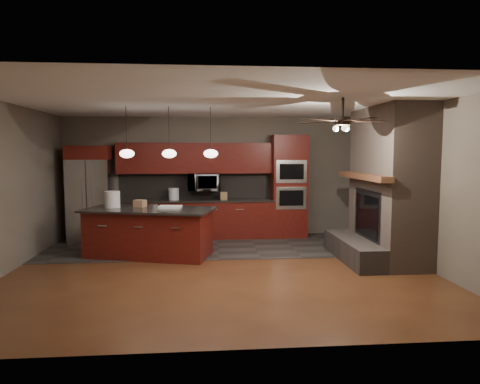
{
  "coord_description": "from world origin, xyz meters",
  "views": [
    {
      "loc": [
        -0.29,
        -7.12,
        1.98
      ],
      "look_at": [
        0.38,
        0.6,
        1.26
      ],
      "focal_mm": 32.0,
      "sensor_mm": 36.0,
      "label": 1
    }
  ],
  "objects": [
    {
      "name": "ground",
      "position": [
        0.0,
        0.0,
        0.0
      ],
      "size": [
        7.0,
        7.0,
        0.0
      ],
      "primitive_type": "plane",
      "color": "brown",
      "rests_on": "ground"
    },
    {
      "name": "ceiling",
      "position": [
        0.0,
        0.0,
        2.8
      ],
      "size": [
        7.0,
        6.0,
        0.02
      ],
      "primitive_type": "cube",
      "color": "white",
      "rests_on": "back_wall"
    },
    {
      "name": "back_wall",
      "position": [
        0.0,
        3.0,
        1.4
      ],
      "size": [
        7.0,
        0.02,
        2.8
      ],
      "primitive_type": "cube",
      "color": "#6D6557",
      "rests_on": "ground"
    },
    {
      "name": "right_wall",
      "position": [
        3.5,
        0.0,
        1.4
      ],
      "size": [
        0.02,
        6.0,
        2.8
      ],
      "primitive_type": "cube",
      "color": "#6D6557",
      "rests_on": "ground"
    },
    {
      "name": "left_wall",
      "position": [
        -3.5,
        0.0,
        1.4
      ],
      "size": [
        0.02,
        6.0,
        2.8
      ],
      "primitive_type": "cube",
      "color": "#6D6557",
      "rests_on": "ground"
    },
    {
      "name": "slate_tile_patch",
      "position": [
        0.0,
        1.8,
        0.01
      ],
      "size": [
        7.0,
        2.4,
        0.01
      ],
      "primitive_type": "cube",
      "color": "#363330",
      "rests_on": "ground"
    },
    {
      "name": "fireplace_column",
      "position": [
        3.04,
        0.4,
        1.3
      ],
      "size": [
        1.3,
        2.1,
        2.8
      ],
      "color": "#725E51",
      "rests_on": "ground"
    },
    {
      "name": "back_cabinetry",
      "position": [
        -0.48,
        2.74,
        0.89
      ],
      "size": [
        3.59,
        0.64,
        2.2
      ],
      "color": "maroon",
      "rests_on": "ground"
    },
    {
      "name": "oven_tower",
      "position": [
        1.7,
        2.69,
        1.19
      ],
      "size": [
        0.8,
        0.63,
        2.38
      ],
      "color": "maroon",
      "rests_on": "ground"
    },
    {
      "name": "microwave",
      "position": [
        -0.27,
        2.75,
        1.3
      ],
      "size": [
        0.73,
        0.41,
        0.5
      ],
      "primitive_type": "imported",
      "color": "silver",
      "rests_on": "back_cabinetry"
    },
    {
      "name": "refrigerator",
      "position": [
        -2.8,
        2.62,
        1.06
      ],
      "size": [
        0.91,
        0.75,
        2.13
      ],
      "color": "silver",
      "rests_on": "ground"
    },
    {
      "name": "kitchen_island",
      "position": [
        -1.33,
        1.04,
        0.46
      ],
      "size": [
        2.62,
        1.69,
        0.92
      ],
      "rotation": [
        0.0,
        0.0,
        -0.26
      ],
      "color": "maroon",
      "rests_on": "ground"
    },
    {
      "name": "white_bucket",
      "position": [
        -2.05,
        1.26,
        1.08
      ],
      "size": [
        0.4,
        0.4,
        0.32
      ],
      "primitive_type": "cylinder",
      "rotation": [
        0.0,
        0.0,
        -0.53
      ],
      "color": "white",
      "rests_on": "kitchen_island"
    },
    {
      "name": "paint_can",
      "position": [
        -1.21,
        0.79,
        0.97
      ],
      "size": [
        0.22,
        0.22,
        0.11
      ],
      "primitive_type": "cylinder",
      "rotation": [
        0.0,
        0.0,
        -0.61
      ],
      "color": "#A7A7AC",
      "rests_on": "kitchen_island"
    },
    {
      "name": "paint_tray",
      "position": [
        -0.93,
        1.09,
        0.94
      ],
      "size": [
        0.46,
        0.36,
        0.04
      ],
      "primitive_type": "cube",
      "rotation": [
        0.0,
        0.0,
        -0.16
      ],
      "color": "white",
      "rests_on": "kitchen_island"
    },
    {
      "name": "cardboard_box",
      "position": [
        -1.53,
        1.31,
        0.99
      ],
      "size": [
        0.27,
        0.24,
        0.14
      ],
      "primitive_type": "cube",
      "rotation": [
        0.0,
        0.0,
        -0.47
      ],
      "color": "#A97757",
      "rests_on": "kitchen_island"
    },
    {
      "name": "counter_bucket",
      "position": [
        -0.97,
        2.7,
        1.03
      ],
      "size": [
        0.25,
        0.25,
        0.27
      ],
      "primitive_type": "cylinder",
      "rotation": [
        0.0,
        0.0,
        -0.05
      ],
      "color": "white",
      "rests_on": "back_cabinetry"
    },
    {
      "name": "counter_box",
      "position": [
        0.18,
        2.65,
        0.99
      ],
      "size": [
        0.16,
        0.13,
        0.17
      ],
      "primitive_type": "cube",
      "rotation": [
        0.0,
        0.0,
        -0.04
      ],
      "color": "tan",
      "rests_on": "back_cabinetry"
    },
    {
      "name": "pendant_left",
      "position": [
        -1.65,
        0.7,
        1.96
      ],
      "size": [
        0.26,
        0.26,
        0.92
      ],
      "color": "black",
      "rests_on": "ceiling"
    },
    {
      "name": "pendant_center",
      "position": [
        -0.9,
        0.7,
        1.96
      ],
      "size": [
        0.26,
        0.26,
        0.92
      ],
      "color": "black",
      "rests_on": "ceiling"
    },
    {
      "name": "pendant_right",
      "position": [
        -0.15,
        0.7,
        1.96
      ],
      "size": [
        0.26,
        0.26,
        0.92
      ],
      "color": "black",
      "rests_on": "ceiling"
    },
    {
      "name": "ceiling_fan",
      "position": [
        1.8,
        -0.8,
        2.46
      ],
      "size": [
        1.27,
        1.33,
        0.41
      ],
      "color": "black",
      "rests_on": "ceiling"
    }
  ]
}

